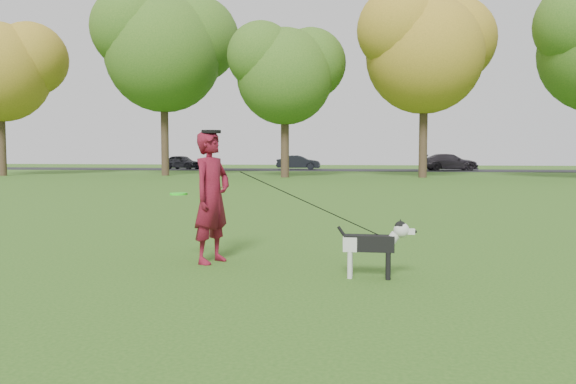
% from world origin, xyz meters
% --- Properties ---
extents(ground, '(120.00, 120.00, 0.00)m').
position_xyz_m(ground, '(0.00, 0.00, 0.00)').
color(ground, '#285116').
rests_on(ground, ground).
extents(road, '(120.00, 7.00, 0.02)m').
position_xyz_m(road, '(0.00, 40.00, 0.01)').
color(road, black).
rests_on(road, ground).
extents(man, '(0.61, 0.74, 1.73)m').
position_xyz_m(man, '(-0.72, -0.05, 0.86)').
color(man, '#510B1A').
rests_on(man, ground).
extents(dog, '(0.91, 0.18, 0.69)m').
position_xyz_m(dog, '(1.41, -0.65, 0.42)').
color(dog, black).
rests_on(dog, ground).
extents(car_left, '(3.89, 2.51, 1.23)m').
position_xyz_m(car_left, '(-15.57, 40.00, 0.64)').
color(car_left, black).
rests_on(car_left, road).
extents(car_mid, '(3.73, 1.47, 1.21)m').
position_xyz_m(car_mid, '(-5.24, 40.00, 0.63)').
color(car_mid, black).
rests_on(car_mid, road).
extents(car_right, '(4.91, 2.80, 1.34)m').
position_xyz_m(car_right, '(7.14, 40.00, 0.69)').
color(car_right, '#272229').
rests_on(car_right, road).
extents(man_held_items, '(2.79, 0.73, 1.28)m').
position_xyz_m(man_held_items, '(0.60, -0.38, 0.83)').
color(man_held_items, '#2AF61F').
rests_on(man_held_items, ground).
extents(tree_row, '(51.74, 8.86, 12.01)m').
position_xyz_m(tree_row, '(-1.43, 26.07, 7.41)').
color(tree_row, '#38281C').
rests_on(tree_row, ground).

